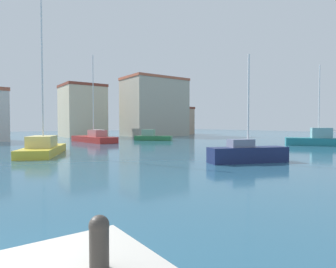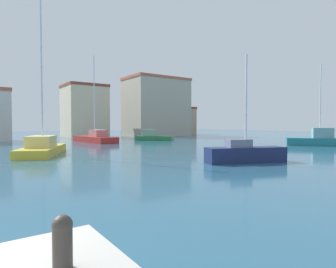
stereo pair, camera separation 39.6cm
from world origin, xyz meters
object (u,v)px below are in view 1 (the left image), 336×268
Objects in this scene: sailboat_teal_outer_mooring at (319,139)px; sailboat_navy_distant_north at (247,153)px; mooring_bollard at (99,240)px; sailboat_yellow_near_pier at (43,147)px; motorboat_green_distant_east at (152,137)px; sailboat_red_far_left at (94,138)px.

sailboat_navy_distant_north is (-18.27, -4.46, -0.08)m from sailboat_teal_outer_mooring.
sailboat_navy_distant_north is at bearing 33.56° from mooring_bollard.
sailboat_yellow_near_pier reaches higher than sailboat_teal_outer_mooring.
sailboat_navy_distant_north reaches higher than motorboat_green_distant_east.
sailboat_teal_outer_mooring is at bearing -63.06° from motorboat_green_distant_east.
mooring_bollard is 39.66m from motorboat_green_distant_east.
sailboat_yellow_near_pier reaches higher than sailboat_navy_distant_north.
sailboat_teal_outer_mooring reaches higher than sailboat_navy_distant_north.
mooring_bollard is 0.04× the size of sailboat_yellow_near_pier.
mooring_bollard is 0.11× the size of motorboat_green_distant_east.
sailboat_teal_outer_mooring is 21.97m from motorboat_green_distant_east.
sailboat_yellow_near_pier reaches higher than sailboat_red_far_left.
sailboat_navy_distant_north is at bearing -52.88° from sailboat_yellow_near_pier.
sailboat_teal_outer_mooring is 0.73× the size of sailboat_yellow_near_pier.
mooring_bollard is at bearing -100.94° from sailboat_yellow_near_pier.
motorboat_green_distant_east is (8.31, 24.05, -0.04)m from sailboat_navy_distant_north.
sailboat_navy_distant_north is at bearing -166.28° from sailboat_teal_outer_mooring.
sailboat_yellow_near_pier is at bearing 163.89° from sailboat_teal_outer_mooring.
sailboat_navy_distant_north is 1.34× the size of motorboat_green_distant_east.
mooring_bollard is 36.79m from sailboat_red_far_left.
mooring_bollard is at bearing -157.08° from sailboat_teal_outer_mooring.
sailboat_red_far_left reaches higher than sailboat_navy_distant_north.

